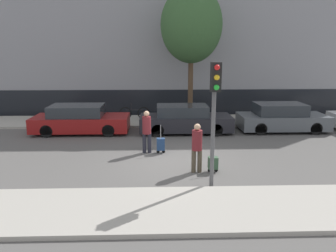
{
  "coord_description": "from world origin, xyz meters",
  "views": [
    {
      "loc": [
        -0.66,
        -11.35,
        3.97
      ],
      "look_at": [
        -0.21,
        1.8,
        0.95
      ],
      "focal_mm": 35.0,
      "sensor_mm": 36.0,
      "label": 1
    }
  ],
  "objects_px": {
    "pedestrian_left": "(147,129)",
    "parked_car_0": "(80,120)",
    "parked_car_2": "(282,118)",
    "parked_bicycle": "(135,113)",
    "pedestrian_right": "(197,145)",
    "trolley_right": "(213,163)",
    "parked_car_1": "(185,120)",
    "bare_tree_near_crossing": "(191,25)",
    "trolley_left": "(161,144)",
    "traffic_light": "(215,100)"
  },
  "relations": [
    {
      "from": "trolley_left",
      "to": "bare_tree_near_crossing",
      "type": "xyz_separation_m",
      "value": [
        1.75,
        5.81,
        4.97
      ]
    },
    {
      "from": "pedestrian_right",
      "to": "parked_car_0",
      "type": "bearing_deg",
      "value": -46.8
    },
    {
      "from": "parked_car_1",
      "to": "trolley_left",
      "type": "relative_size",
      "value": 3.95
    },
    {
      "from": "pedestrian_right",
      "to": "traffic_light",
      "type": "height_order",
      "value": "traffic_light"
    },
    {
      "from": "pedestrian_left",
      "to": "trolley_right",
      "type": "height_order",
      "value": "pedestrian_left"
    },
    {
      "from": "parked_car_0",
      "to": "trolley_right",
      "type": "relative_size",
      "value": 4.39
    },
    {
      "from": "traffic_light",
      "to": "parked_bicycle",
      "type": "distance_m",
      "value": 10.25
    },
    {
      "from": "parked_car_2",
      "to": "traffic_light",
      "type": "relative_size",
      "value": 1.19
    },
    {
      "from": "parked_car_0",
      "to": "trolley_right",
      "type": "height_order",
      "value": "parked_car_0"
    },
    {
      "from": "parked_car_2",
      "to": "trolley_right",
      "type": "relative_size",
      "value": 4.11
    },
    {
      "from": "parked_car_2",
      "to": "parked_bicycle",
      "type": "height_order",
      "value": "parked_car_2"
    },
    {
      "from": "trolley_right",
      "to": "bare_tree_near_crossing",
      "type": "bearing_deg",
      "value": 89.82
    },
    {
      "from": "traffic_light",
      "to": "parked_bicycle",
      "type": "height_order",
      "value": "traffic_light"
    },
    {
      "from": "trolley_right",
      "to": "bare_tree_near_crossing",
      "type": "distance_m",
      "value": 9.43
    },
    {
      "from": "parked_car_0",
      "to": "parked_bicycle",
      "type": "xyz_separation_m",
      "value": [
        2.51,
        2.6,
        -0.16
      ]
    },
    {
      "from": "traffic_light",
      "to": "parked_bicycle",
      "type": "xyz_separation_m",
      "value": [
        -2.9,
        9.59,
        -2.13
      ]
    },
    {
      "from": "parked_car_2",
      "to": "trolley_left",
      "type": "bearing_deg",
      "value": -150.27
    },
    {
      "from": "parked_car_1",
      "to": "pedestrian_left",
      "type": "bearing_deg",
      "value": -118.14
    },
    {
      "from": "parked_car_0",
      "to": "parked_car_2",
      "type": "relative_size",
      "value": 1.07
    },
    {
      "from": "parked_car_1",
      "to": "traffic_light",
      "type": "xyz_separation_m",
      "value": [
        0.23,
        -6.88,
        1.98
      ]
    },
    {
      "from": "parked_car_1",
      "to": "pedestrian_left",
      "type": "distance_m",
      "value": 3.8
    },
    {
      "from": "trolley_left",
      "to": "pedestrian_right",
      "type": "bearing_deg",
      "value": -61.52
    },
    {
      "from": "parked_car_1",
      "to": "trolley_left",
      "type": "height_order",
      "value": "parked_car_1"
    },
    {
      "from": "pedestrian_right",
      "to": "trolley_right",
      "type": "height_order",
      "value": "pedestrian_right"
    },
    {
      "from": "parked_car_2",
      "to": "pedestrian_right",
      "type": "xyz_separation_m",
      "value": [
        -4.99,
        -5.68,
        0.28
      ]
    },
    {
      "from": "pedestrian_left",
      "to": "pedestrian_right",
      "type": "xyz_separation_m",
      "value": [
        1.72,
        -2.2,
        -0.02
      ]
    },
    {
      "from": "parked_car_0",
      "to": "traffic_light",
      "type": "xyz_separation_m",
      "value": [
        5.41,
        -6.99,
        1.98
      ]
    },
    {
      "from": "parked_car_0",
      "to": "parked_bicycle",
      "type": "relative_size",
      "value": 2.63
    },
    {
      "from": "bare_tree_near_crossing",
      "to": "parked_car_0",
      "type": "bearing_deg",
      "value": -157.71
    },
    {
      "from": "bare_tree_near_crossing",
      "to": "pedestrian_right",
      "type": "bearing_deg",
      "value": -94.13
    },
    {
      "from": "parked_car_0",
      "to": "traffic_light",
      "type": "distance_m",
      "value": 9.06
    },
    {
      "from": "parked_car_2",
      "to": "bare_tree_near_crossing",
      "type": "relative_size",
      "value": 0.6
    },
    {
      "from": "parked_bicycle",
      "to": "pedestrian_right",
      "type": "bearing_deg",
      "value": -72.47
    },
    {
      "from": "parked_car_0",
      "to": "traffic_light",
      "type": "relative_size",
      "value": 1.27
    },
    {
      "from": "pedestrian_right",
      "to": "trolley_left",
      "type": "bearing_deg",
      "value": -60.51
    },
    {
      "from": "traffic_light",
      "to": "bare_tree_near_crossing",
      "type": "xyz_separation_m",
      "value": [
        0.28,
        9.32,
        2.7
      ]
    },
    {
      "from": "parked_car_1",
      "to": "trolley_left",
      "type": "distance_m",
      "value": 3.6
    },
    {
      "from": "parked_car_1",
      "to": "pedestrian_right",
      "type": "distance_m",
      "value": 5.54
    },
    {
      "from": "traffic_light",
      "to": "trolley_left",
      "type": "bearing_deg",
      "value": 112.75
    },
    {
      "from": "parked_car_1",
      "to": "trolley_right",
      "type": "bearing_deg",
      "value": -84.99
    },
    {
      "from": "parked_car_2",
      "to": "pedestrian_right",
      "type": "relative_size",
      "value": 2.63
    },
    {
      "from": "trolley_left",
      "to": "parked_bicycle",
      "type": "xyz_separation_m",
      "value": [
        -1.43,
        6.08,
        0.13
      ]
    },
    {
      "from": "parked_car_0",
      "to": "parked_car_1",
      "type": "bearing_deg",
      "value": -1.18
    },
    {
      "from": "pedestrian_left",
      "to": "bare_tree_near_crossing",
      "type": "relative_size",
      "value": 0.23
    },
    {
      "from": "pedestrian_left",
      "to": "parked_bicycle",
      "type": "height_order",
      "value": "pedestrian_left"
    },
    {
      "from": "pedestrian_right",
      "to": "trolley_right",
      "type": "distance_m",
      "value": 0.83
    },
    {
      "from": "parked_car_0",
      "to": "parked_car_2",
      "type": "bearing_deg",
      "value": 0.24
    },
    {
      "from": "pedestrian_left",
      "to": "parked_car_0",
      "type": "bearing_deg",
      "value": -41.94
    },
    {
      "from": "parked_car_2",
      "to": "trolley_left",
      "type": "relative_size",
      "value": 3.82
    },
    {
      "from": "parked_car_0",
      "to": "parked_bicycle",
      "type": "bearing_deg",
      "value": 46.08
    }
  ]
}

